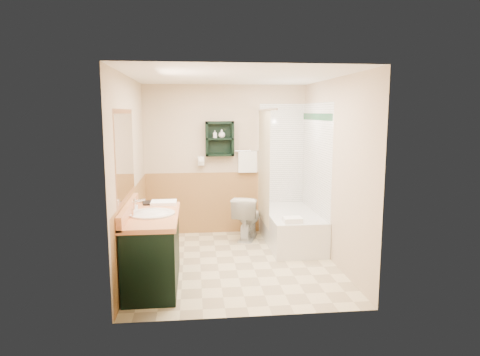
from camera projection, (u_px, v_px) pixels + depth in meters
name	position (u px, v px, depth m)	size (l,w,h in m)	color
floor	(235.00, 263.00, 5.63)	(3.00, 3.00, 0.00)	beige
back_wall	(226.00, 160.00, 6.94)	(2.60, 0.04, 2.40)	beige
left_wall	(129.00, 175.00, 5.30)	(0.04, 3.00, 2.40)	beige
right_wall	(335.00, 171.00, 5.58)	(0.04, 3.00, 2.40)	beige
ceiling	(234.00, 75.00, 5.26)	(2.60, 3.00, 0.04)	white
wainscot_left	(134.00, 229.00, 5.41)	(2.98, 2.98, 1.00)	#B68C4A
wainscot_back	(226.00, 202.00, 7.01)	(2.58, 2.58, 1.00)	#B68C4A
mirror_frame	(125.00, 155.00, 4.72)	(1.30, 1.30, 1.00)	brown
mirror_glass	(125.00, 155.00, 4.72)	(1.20, 1.20, 0.90)	white
tile_right	(315.00, 175.00, 6.34)	(1.50, 1.50, 2.10)	white
tile_back	(288.00, 168.00, 7.02)	(0.95, 0.95, 2.10)	white
tile_accent	(316.00, 117.00, 6.21)	(1.50, 1.50, 0.10)	#144726
wall_shelf	(220.00, 139.00, 6.76)	(0.45, 0.15, 0.55)	black
hair_dryer	(201.00, 161.00, 6.80)	(0.10, 0.24, 0.18)	white
towel_bar	(247.00, 151.00, 6.88)	(0.40, 0.06, 0.40)	white
curtain_rod	(266.00, 110.00, 6.11)	(0.03, 0.03, 1.60)	silver
shower_curtain	(264.00, 167.00, 6.42)	(1.05, 1.05, 1.70)	#C3B994
vanity	(153.00, 250.00, 4.87)	(0.59, 1.30, 0.83)	black
bathtub	(291.00, 228.00, 6.41)	(0.74, 1.50, 0.49)	silver
toilet	(247.00, 217.00, 6.69)	(0.38, 0.69, 0.68)	silver
counter_towel	(164.00, 203.00, 5.33)	(0.31, 0.25, 0.04)	white
vanity_book	(142.00, 195.00, 5.33)	(0.17, 0.02, 0.23)	black
tub_towel	(292.00, 220.00, 5.77)	(0.25, 0.21, 0.07)	white
soap_bottle_a	(215.00, 136.00, 6.74)	(0.05, 0.12, 0.06)	silver
soap_bottle_b	(222.00, 134.00, 6.75)	(0.10, 0.13, 0.10)	silver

